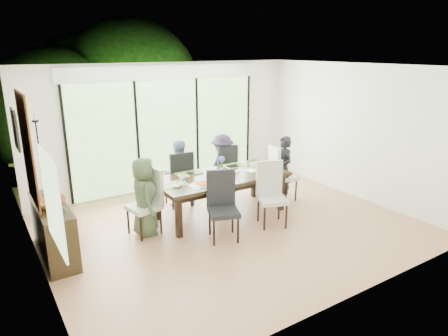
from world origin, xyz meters
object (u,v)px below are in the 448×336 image
chair_right_end (284,173)px  sideboard (54,230)px  chair_left_end (143,202)px  chair_near_right (273,195)px  table_top (221,177)px  chair_far_left (178,178)px  chair_near_left (224,207)px  laptop (181,184)px  vase (222,171)px  person_left_end (144,197)px  cup_b (231,173)px  person_far_left (178,173)px  cup_a (183,177)px  cup_c (253,165)px  person_right_end (283,168)px  chair_far_right (222,170)px  bowl (51,203)px  person_far_right (222,166)px

chair_right_end → sideboard: chair_right_end is taller
chair_left_end → chair_near_right: bearing=55.4°
table_top → chair_far_left: (-0.45, 0.85, -0.17)m
chair_near_right → chair_near_left: bearing=-158.6°
chair_near_right → sideboard: chair_near_right is taller
chair_right_end → chair_far_left: 2.13m
chair_near_left → laptop: chair_near_left is taller
laptop → chair_far_left: bearing=26.6°
table_top → vase: bearing=45.0°
person_left_end → cup_b: bearing=-82.2°
person_far_left → cup_a: (-0.25, -0.68, 0.16)m
table_top → laptop: bearing=-173.3°
sideboard → chair_far_left: bearing=18.6°
chair_near_left → person_left_end: person_left_end is taller
chair_near_right → vase: chair_near_right is taller
cup_c → person_right_end: bearing=-8.4°
table_top → person_far_left: bearing=118.5°
chair_left_end → cup_a: chair_left_end is taller
cup_c → person_far_left: bearing=149.7°
chair_left_end → chair_near_right: 2.18m
cup_a → chair_far_left: bearing=70.3°
person_right_end → chair_far_right: bearing=-122.4°
sideboard → cup_b: bearing=-2.4°
person_left_end → vase: size_ratio=10.75×
cup_a → sideboard: bearing=-176.8°
cup_c → sideboard: size_ratio=0.09×
person_far_left → cup_a: size_ratio=10.40×
chair_near_right → bowl: 3.50m
vase → chair_near_left: bearing=-120.9°
person_right_end → sideboard: (-4.37, 0.03, -0.24)m
person_far_right → cup_a: (-1.25, -0.68, 0.16)m
person_far_right → table_top: bearing=48.2°
laptop → vase: bearing=-31.1°
chair_left_end → person_far_left: 1.34m
laptop → person_left_end: bearing=130.4°
chair_far_left → chair_near_left: size_ratio=1.00×
chair_near_left → cup_c: chair_near_left is taller
chair_far_right → vase: size_ratio=9.17×
chair_near_left → cup_b: bearing=70.8°
chair_right_end → person_far_right: (-0.95, 0.83, 0.10)m
cup_b → sideboard: 3.07m
chair_near_right → chair_far_right: bearing=109.7°
vase → cup_a: vase is taller
chair_right_end → chair_near_left: size_ratio=1.00×
chair_left_end → person_right_end: bearing=78.9°
sideboard → person_far_left: bearing=18.2°
chair_right_end → person_left_end: size_ratio=0.85×
chair_far_right → bowl: 3.58m
chair_far_right → laptop: bearing=32.9°
chair_far_right → table_top: bearing=55.8°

